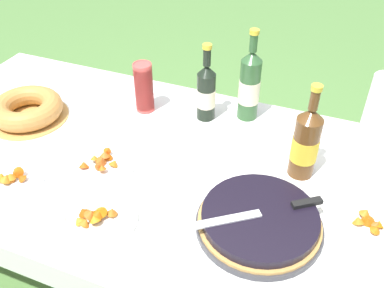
% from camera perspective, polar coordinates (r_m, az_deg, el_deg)
% --- Properties ---
extents(ground_plane, '(16.00, 16.00, 0.00)m').
position_cam_1_polar(ground_plane, '(2.06, -5.41, -18.23)').
color(ground_plane, '#568442').
extents(garden_table, '(1.82, 0.97, 0.76)m').
position_cam_1_polar(garden_table, '(1.53, -6.91, -3.62)').
color(garden_table, '#A87A47').
rests_on(garden_table, ground_plane).
extents(tablecloth, '(1.83, 0.98, 0.10)m').
position_cam_1_polar(tablecloth, '(1.50, -7.07, -2.01)').
color(tablecloth, white).
rests_on(tablecloth, garden_table).
extents(berry_tart, '(0.36, 0.36, 0.06)m').
position_cam_1_polar(berry_tart, '(1.24, 8.97, -10.11)').
color(berry_tart, '#38383D').
rests_on(berry_tart, tablecloth).
extents(serving_knife, '(0.32, 0.24, 0.01)m').
position_cam_1_polar(serving_knife, '(1.22, 10.41, -8.71)').
color(serving_knife, silver).
rests_on(serving_knife, berry_tart).
extents(bundt_cake, '(0.30, 0.30, 0.08)m').
position_cam_1_polar(bundt_cake, '(1.76, -21.17, 4.39)').
color(bundt_cake, tan).
rests_on(bundt_cake, tablecloth).
extents(cup_stack, '(0.07, 0.07, 0.20)m').
position_cam_1_polar(cup_stack, '(1.67, -6.44, 7.49)').
color(cup_stack, '#E04C47').
rests_on(cup_stack, tablecloth).
extents(cider_bottle_green, '(0.08, 0.08, 0.36)m').
position_cam_1_polar(cider_bottle_green, '(1.61, 7.67, 7.72)').
color(cider_bottle_green, '#2D562D').
rests_on(cider_bottle_green, tablecloth).
extents(cider_bottle_amber, '(0.08, 0.08, 0.33)m').
position_cam_1_polar(cider_bottle_amber, '(1.38, 14.91, 0.15)').
color(cider_bottle_amber, brown).
rests_on(cider_bottle_amber, tablecloth).
extents(juice_bottle_red, '(0.07, 0.07, 0.30)m').
position_cam_1_polar(juice_bottle_red, '(1.60, 1.90, 6.95)').
color(juice_bottle_red, black).
rests_on(juice_bottle_red, tablecloth).
extents(snack_plate_near, '(0.20, 0.20, 0.06)m').
position_cam_1_polar(snack_plate_near, '(1.48, -22.88, -4.49)').
color(snack_plate_near, white).
rests_on(snack_plate_near, tablecloth).
extents(snack_plate_left, '(0.23, 0.23, 0.05)m').
position_cam_1_polar(snack_plate_left, '(1.46, -11.91, -2.40)').
color(snack_plate_left, white).
rests_on(snack_plate_left, tablecloth).
extents(snack_plate_right, '(0.22, 0.22, 0.06)m').
position_cam_1_polar(snack_plate_right, '(1.28, -12.32, -9.68)').
color(snack_plate_right, white).
rests_on(snack_plate_right, tablecloth).
extents(snack_plate_far, '(0.23, 0.23, 0.05)m').
position_cam_1_polar(snack_plate_far, '(1.35, 22.35, -9.20)').
color(snack_plate_far, white).
rests_on(snack_plate_far, tablecloth).
extents(paper_towel_roll, '(0.11, 0.11, 0.27)m').
position_cam_1_polar(paper_towel_roll, '(1.58, 23.87, 3.83)').
color(paper_towel_roll, white).
rests_on(paper_towel_roll, tablecloth).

